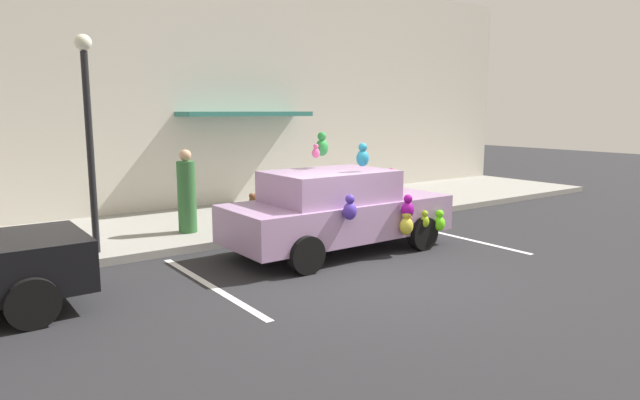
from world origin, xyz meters
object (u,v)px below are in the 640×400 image
at_px(plush_covered_car, 337,210).
at_px(street_lamp_post, 88,121).
at_px(teddy_bear_on_sidewalk, 256,213).
at_px(pedestrian_near_shopfront, 187,194).

distance_m(plush_covered_car, street_lamp_post, 4.65).
xyz_separation_m(plush_covered_car, street_lamp_post, (-3.87, 1.98, 1.66)).
xyz_separation_m(teddy_bear_on_sidewalk, street_lamp_post, (-3.24, 0.00, 1.94)).
distance_m(street_lamp_post, pedestrian_near_shopfront, 2.56).
bearing_deg(pedestrian_near_shopfront, plush_covered_car, -53.89).
xyz_separation_m(teddy_bear_on_sidewalk, pedestrian_near_shopfront, (-1.27, 0.62, 0.42)).
bearing_deg(pedestrian_near_shopfront, teddy_bear_on_sidewalk, -26.22).
xyz_separation_m(street_lamp_post, pedestrian_near_shopfront, (1.97, 0.62, -1.52)).
bearing_deg(street_lamp_post, teddy_bear_on_sidewalk, -0.03).
height_order(plush_covered_car, teddy_bear_on_sidewalk, plush_covered_car).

